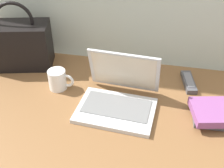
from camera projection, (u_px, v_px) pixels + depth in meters
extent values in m
cube|color=brown|center=(107.00, 109.00, 1.18)|extent=(1.60, 0.76, 0.03)
cube|color=silver|center=(116.00, 110.00, 1.14)|extent=(0.32, 0.24, 0.02)
cube|color=slate|center=(117.00, 106.00, 1.15)|extent=(0.28, 0.16, 0.00)
cube|color=silver|center=(124.00, 71.00, 1.19)|extent=(0.30, 0.08, 0.20)
cube|color=beige|center=(124.00, 71.00, 1.18)|extent=(0.27, 0.07, 0.17)
cylinder|color=white|center=(57.00, 80.00, 1.25)|extent=(0.08, 0.08, 0.09)
torus|color=white|center=(67.00, 81.00, 1.25)|extent=(0.06, 0.01, 0.06)
cylinder|color=brown|center=(56.00, 72.00, 1.23)|extent=(0.07, 0.07, 0.00)
cube|color=#4C4C51|center=(145.00, 73.00, 1.36)|extent=(0.12, 0.16, 0.02)
cube|color=slate|center=(145.00, 71.00, 1.35)|extent=(0.09, 0.12, 0.00)
cube|color=#4C4C51|center=(189.00, 82.00, 1.30)|extent=(0.07, 0.17, 0.02)
cube|color=slate|center=(189.00, 80.00, 1.29)|extent=(0.05, 0.12, 0.00)
cube|color=black|center=(19.00, 45.00, 1.38)|extent=(0.33, 0.23, 0.22)
torus|color=black|center=(14.00, 20.00, 1.30)|extent=(0.18, 0.06, 0.18)
cube|color=#595960|center=(216.00, 117.00, 1.10)|extent=(0.19, 0.13, 0.03)
cube|color=#8C4C8C|center=(218.00, 112.00, 1.09)|extent=(0.23, 0.19, 0.03)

